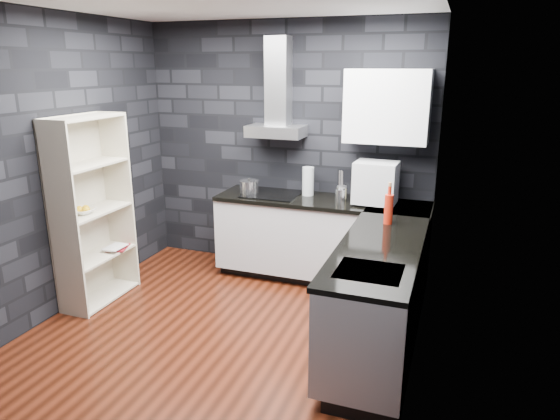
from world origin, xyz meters
The scene contains 27 objects.
ground centered at (0.00, 0.00, 0.00)m, with size 3.20×3.20×0.00m, color #44190C.
wall_back centered at (0.00, 1.62, 1.35)m, with size 3.20×0.05×2.70m, color black.
wall_front centered at (0.00, -1.62, 1.35)m, with size 3.20×0.05×2.70m, color black.
wall_left centered at (-1.62, 0.00, 1.35)m, with size 0.05×3.20×2.70m, color black.
wall_right centered at (1.62, 0.00, 1.35)m, with size 0.05×3.20×2.70m, color black.
toekick_back centered at (0.50, 1.34, 0.05)m, with size 2.18×0.50×0.10m, color black.
toekick_right centered at (1.34, 0.10, 0.05)m, with size 0.50×1.78×0.10m, color black.
counter_back_cab centered at (0.50, 1.30, 0.48)m, with size 2.20×0.60×0.76m, color #B9B9BD.
counter_right_cab centered at (1.30, 0.10, 0.48)m, with size 0.60×1.80×0.76m, color #B9B9BD.
counter_back_top centered at (0.50, 1.29, 0.88)m, with size 2.20×0.62×0.04m, color black.
counter_right_top centered at (1.29, 0.10, 0.88)m, with size 0.62×1.80×0.04m, color black.
counter_corner_top centered at (1.30, 1.30, 0.88)m, with size 0.62×0.62×0.04m, color black.
hood_body centered at (-0.05, 1.43, 1.56)m, with size 0.60×0.34×0.12m, color #B6B7BB.
hood_chimney centered at (-0.05, 1.50, 2.07)m, with size 0.24×0.20×0.90m, color #B6B7BB.
upper_cabinet centered at (1.10, 1.43, 1.85)m, with size 0.80×0.35×0.70m, color white.
cooktop centered at (-0.05, 1.30, 0.91)m, with size 0.58×0.50×0.01m, color black.
sink_rim centered at (1.30, -0.40, 0.89)m, with size 0.44×0.40×0.01m, color #B6B7BB.
pot centered at (-0.30, 1.25, 0.97)m, with size 0.20×0.20×0.12m, color silver.
glass_vase centered at (0.32, 1.41, 1.05)m, with size 0.12×0.12×0.30m, color #B7C0C4.
storage_jar centered at (0.69, 1.39, 0.96)m, with size 0.10×0.10×0.12m, color #C6BC86.
utensil_crock centered at (0.70, 1.27, 0.96)m, with size 0.10×0.10×0.13m, color silver.
appliance_garage centered at (1.05, 1.27, 1.12)m, with size 0.41×0.32×0.41m, color silver.
red_bottle centered at (1.26, 0.69, 1.03)m, with size 0.08×0.08×0.26m, color #AF210F.
bookshelf centered at (-1.42, 0.12, 0.90)m, with size 0.34×0.80×1.80m, color beige.
fruit_bowl centered at (-1.42, 0.00, 0.94)m, with size 0.20×0.20×0.05m, color silver.
book_red centered at (-1.43, 0.31, 0.57)m, with size 0.18×0.02×0.24m, color maroon.
book_second centered at (-1.42, 0.28, 0.59)m, with size 0.16×0.02×0.22m, color #B2B2B2.
Camera 1 is at (1.80, -3.53, 2.24)m, focal length 32.00 mm.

